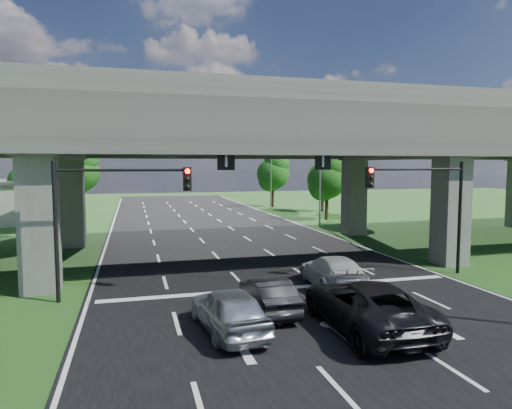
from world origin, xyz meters
name	(u,v)px	position (x,y,z in m)	size (l,w,h in m)	color
ground	(313,311)	(0.00, 0.00, 0.00)	(160.00, 160.00, 0.00)	#204E19
road	(251,260)	(0.00, 10.00, 0.01)	(18.00, 120.00, 0.03)	black
overpass	(243,132)	(0.00, 12.00, 7.92)	(80.00, 15.00, 10.00)	#3A3735
signal_right	(426,197)	(7.82, 3.94, 4.19)	(5.76, 0.54, 6.00)	black
signal_left	(109,203)	(-7.82, 3.94, 4.19)	(5.76, 0.54, 6.00)	black
streetlight_far	(316,165)	(10.10, 24.00, 5.85)	(3.38, 0.25, 10.00)	gray
streetlight_beyond	(268,165)	(10.10, 40.00, 5.85)	(3.38, 0.25, 10.00)	gray
tree_left_near	(47,177)	(-13.95, 26.00, 4.82)	(4.50, 4.50, 7.80)	black
tree_left_mid	(29,181)	(-16.95, 34.00, 4.17)	(3.91, 3.90, 6.76)	black
tree_left_far	(80,171)	(-12.95, 42.00, 5.14)	(4.80, 4.80, 8.32)	black
tree_right_near	(327,177)	(13.05, 28.00, 4.50)	(4.20, 4.20, 7.28)	black
tree_right_mid	(323,178)	(16.05, 36.00, 4.17)	(3.91, 3.90, 6.76)	black
tree_right_far	(273,172)	(12.05, 44.00, 4.82)	(4.50, 4.50, 7.80)	black
car_silver	(229,310)	(-3.71, -1.38, 0.82)	(1.86, 4.62, 1.57)	#ACAEB4
car_dark	(268,295)	(-1.80, 0.29, 0.72)	(1.45, 4.16, 1.37)	black
car_white	(333,272)	(2.22, 3.00, 0.78)	(2.11, 5.18, 1.50)	#B2B2B2
car_trailing	(366,305)	(1.02, -2.35, 0.89)	(2.86, 6.20, 1.72)	black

